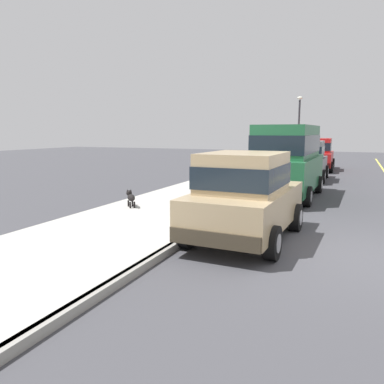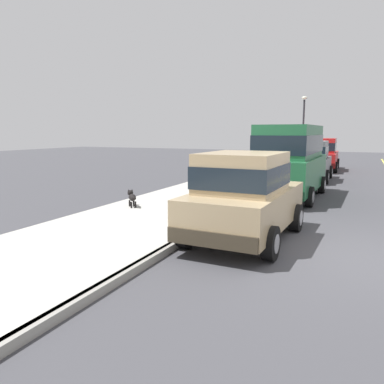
% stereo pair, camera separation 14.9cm
% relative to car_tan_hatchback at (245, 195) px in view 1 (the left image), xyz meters
% --- Properties ---
extents(ground_plane, '(80.00, 80.00, 0.00)m').
position_rel_car_tan_hatchback_xyz_m(ground_plane, '(2.12, -0.26, -0.98)').
color(ground_plane, '#424247').
extents(curb, '(0.16, 64.00, 0.14)m').
position_rel_car_tan_hatchback_xyz_m(curb, '(-1.08, -0.26, -0.91)').
color(curb, gray).
rests_on(curb, ground).
extents(sidewalk, '(3.60, 64.00, 0.14)m').
position_rel_car_tan_hatchback_xyz_m(sidewalk, '(-2.88, -0.26, -0.91)').
color(sidewalk, '#B7B5AD').
rests_on(sidewalk, ground).
extents(car_tan_hatchback, '(2.06, 3.86, 1.88)m').
position_rel_car_tan_hatchback_xyz_m(car_tan_hatchback, '(0.00, 0.00, 0.00)').
color(car_tan_hatchback, tan).
rests_on(car_tan_hatchback, ground).
extents(car_green_van, '(2.23, 4.95, 2.52)m').
position_rel_car_tan_hatchback_xyz_m(car_green_van, '(-0.10, 5.84, 0.42)').
color(car_green_van, '#23663D').
rests_on(car_green_van, ground).
extents(car_grey_hatchback, '(1.98, 3.81, 1.88)m').
position_rel_car_tan_hatchback_xyz_m(car_grey_hatchback, '(-0.07, 11.09, 0.00)').
color(car_grey_hatchback, slate).
rests_on(car_grey_hatchback, ground).
extents(car_red_sedan, '(2.12, 4.64, 1.92)m').
position_rel_car_tan_hatchback_xyz_m(car_red_sedan, '(-0.07, 16.42, 0.01)').
color(car_red_sedan, red).
rests_on(car_red_sedan, ground).
extents(dog_black, '(0.56, 0.58, 0.49)m').
position_rel_car_tan_hatchback_xyz_m(dog_black, '(-3.83, 1.53, -0.55)').
color(dog_black, black).
rests_on(dog_black, sidewalk).
extents(street_lamp, '(0.36, 0.36, 4.42)m').
position_rel_car_tan_hatchback_xyz_m(street_lamp, '(-1.43, 18.12, 1.93)').
color(street_lamp, '#2D2D33').
rests_on(street_lamp, sidewalk).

